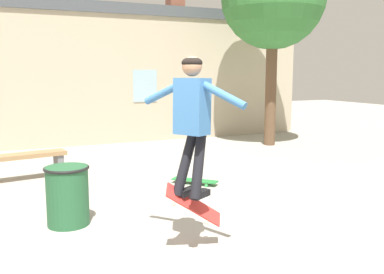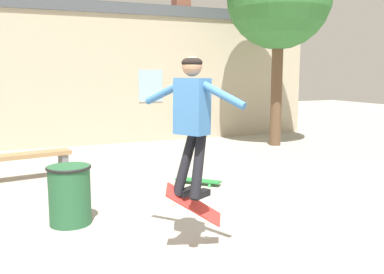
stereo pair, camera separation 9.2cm
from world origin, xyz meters
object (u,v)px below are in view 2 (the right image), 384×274
Objects in this scene: skateboard_flipping at (194,205)px; skateboard_resting at (198,180)px; trash_bin at (70,194)px; park_bench at (24,161)px; skater at (192,114)px.

skateboard_resting is (1.20, 2.58, -0.45)m from skateboard_flipping.
trash_bin is 1.07× the size of skateboard_flipping.
skateboard_flipping is at bearing -77.88° from park_bench.
park_bench is at bearing 80.82° from skater.
skateboard_flipping is 2.88m from skateboard_resting.
skater is 2.08× the size of skateboard_flipping.
skater is at bearing -78.59° from park_bench.
skateboard_resting is at bearing 63.41° from skateboard_flipping.
park_bench is 4.43m from skateboard_flipping.
skateboard_resting is (1.24, 2.62, -1.47)m from skater.
park_bench is at bearing -162.38° from skateboard_resting.
trash_bin is 2.65m from skateboard_resting.
trash_bin is 1.05× the size of skateboard_resting.
skater is at bearing -68.93° from skateboard_resting.
skateboard_flipping reaches higher than park_bench.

